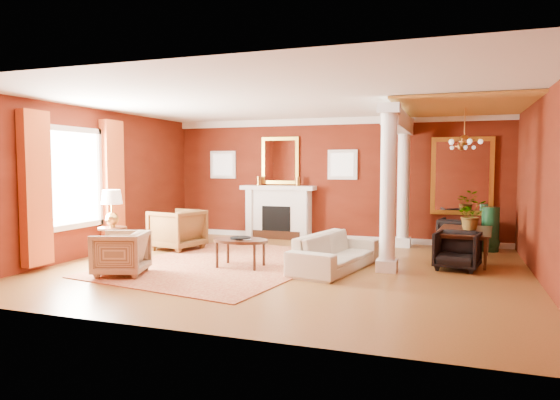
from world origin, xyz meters
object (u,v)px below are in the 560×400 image
at_px(armchair_leopard, 177,227).
at_px(dining_table, 467,236).
at_px(coffee_table, 241,242).
at_px(sofa, 335,246).
at_px(side_table, 112,214).
at_px(armchair_stripe, 121,251).

relative_size(armchair_leopard, dining_table, 0.57).
bearing_deg(coffee_table, armchair_leopard, 147.91).
bearing_deg(armchair_leopard, coffee_table, 71.42).
bearing_deg(sofa, coffee_table, 115.58).
xyz_separation_m(sofa, side_table, (-4.15, -0.54, 0.46)).
xyz_separation_m(sofa, armchair_leopard, (-3.61, 0.87, 0.06)).
relative_size(side_table, dining_table, 0.80).
bearing_deg(coffee_table, sofa, 13.85).
xyz_separation_m(armchair_stripe, coffee_table, (1.58, 1.21, 0.06)).
bearing_deg(coffee_table, side_table, -176.65).
bearing_deg(armchair_leopard, side_table, -7.47).
relative_size(armchair_leopard, coffee_table, 0.95).
relative_size(armchair_stripe, dining_table, 0.48).
relative_size(armchair_stripe, coffee_table, 0.80).
distance_m(sofa, coffee_table, 1.64).
distance_m(sofa, dining_table, 2.64).
relative_size(armchair_stripe, side_table, 0.60).
bearing_deg(side_table, dining_table, 18.29).
bearing_deg(armchair_leopard, sofa, 89.92).
height_order(armchair_stripe, dining_table, dining_table).
bearing_deg(side_table, sofa, 7.44).
bearing_deg(dining_table, coffee_table, 121.99).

